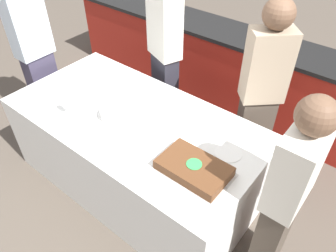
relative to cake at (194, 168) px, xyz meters
The scene contains 11 objects.
ground_plane 1.10m from the cake, 166.55° to the left, with size 14.00×14.00×0.00m, color brown.
back_counter 1.96m from the cake, 111.78° to the left, with size 4.40×0.58×0.92m.
dining_table 0.85m from the cake, 166.55° to the left, with size 2.14×1.09×0.78m.
cake is the anchor object (origin of this frame).
plate_stack 0.84m from the cake, behind, with size 0.24×0.24×0.08m.
wine_glass 1.19m from the cake, behind, with size 0.06×0.06×0.16m.
side_plate_near_cake 0.32m from the cake, 73.01° to the left, with size 0.19×0.19×0.00m.
person_cutting_cake 0.94m from the cake, 90.00° to the left, with size 0.38×0.37×1.69m.
person_seated_left 2.02m from the cake, behind, with size 0.20×0.34×1.72m.
person_seated_right 0.60m from the cake, 16.62° to the left, with size 0.22×0.39×1.56m.
person_standing_back 1.39m from the cake, 137.29° to the left, with size 0.39×0.31×1.74m.
Camera 1 is at (1.50, -1.42, 2.45)m, focal length 35.00 mm.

